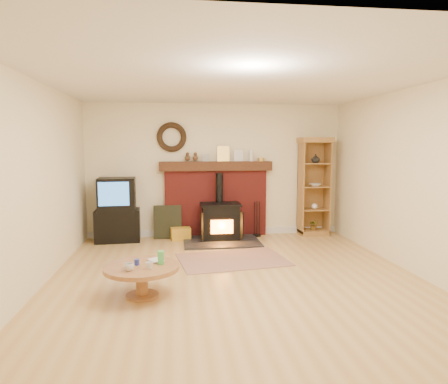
{
  "coord_description": "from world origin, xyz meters",
  "views": [
    {
      "loc": [
        -0.8,
        -5.11,
        1.78
      ],
      "look_at": [
        -0.04,
        1.0,
        1.07
      ],
      "focal_mm": 32.0,
      "sensor_mm": 36.0,
      "label": 1
    }
  ],
  "objects": [
    {
      "name": "leaning_painting",
      "position": [
        -0.95,
        2.55,
        0.32
      ],
      "size": [
        0.54,
        0.14,
        0.64
      ],
      "primitive_type": "cube",
      "rotation": [
        -0.17,
        0.0,
        0.0
      ],
      "color": "black",
      "rests_on": "ground"
    },
    {
      "name": "firelog_box",
      "position": [
        -0.7,
        2.4,
        0.11
      ],
      "size": [
        0.39,
        0.27,
        0.23
      ],
      "primitive_type": "cube",
      "rotation": [
        0.0,
        0.0,
        0.11
      ],
      "color": "#CCD01D",
      "rests_on": "ground"
    },
    {
      "name": "area_rug",
      "position": [
        0.08,
        0.93,
        0.01
      ],
      "size": [
        1.79,
        1.35,
        0.01
      ],
      "primitive_type": "cube",
      "rotation": [
        0.0,
        0.0,
        0.15
      ],
      "color": "brown",
      "rests_on": "ground"
    },
    {
      "name": "curio_cabinet",
      "position": [
        1.96,
        2.55,
        0.97
      ],
      "size": [
        0.62,
        0.45,
        1.95
      ],
      "color": "olive",
      "rests_on": "ground"
    },
    {
      "name": "tv_unit",
      "position": [
        -1.88,
        2.47,
        0.57
      ],
      "size": [
        0.84,
        0.62,
        1.19
      ],
      "color": "black",
      "rests_on": "ground"
    },
    {
      "name": "chimney_breast",
      "position": [
        0.0,
        2.67,
        0.8
      ],
      "size": [
        2.2,
        0.22,
        1.78
      ],
      "color": "maroon",
      "rests_on": "ground"
    },
    {
      "name": "fire_tools",
      "position": [
        0.8,
        2.5,
        0.13
      ],
      "size": [
        0.16,
        0.16,
        0.7
      ],
      "color": "black",
      "rests_on": "ground"
    },
    {
      "name": "wood_stove",
      "position": [
        0.05,
        2.27,
        0.34
      ],
      "size": [
        1.4,
        1.0,
        1.26
      ],
      "color": "black",
      "rests_on": "ground"
    },
    {
      "name": "ground",
      "position": [
        0.0,
        0.0,
        0.0
      ],
      "size": [
        5.5,
        5.5,
        0.0
      ],
      "primitive_type": "plane",
      "color": "tan",
      "rests_on": "ground"
    },
    {
      "name": "coffee_table",
      "position": [
        -1.2,
        -0.46,
        0.31
      ],
      "size": [
        0.89,
        0.89,
        0.54
      ],
      "color": "brown",
      "rests_on": "ground"
    },
    {
      "name": "room_shell",
      "position": [
        -0.02,
        0.09,
        1.72
      ],
      "size": [
        5.02,
        5.52,
        2.61
      ],
      "color": "beige",
      "rests_on": "ground"
    }
  ]
}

